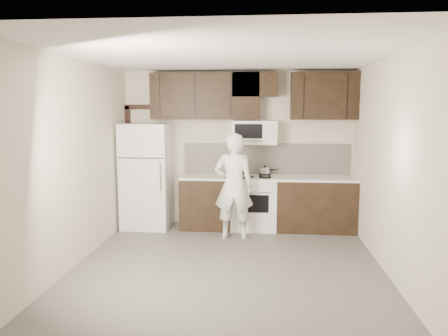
# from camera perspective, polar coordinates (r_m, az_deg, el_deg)

# --- Properties ---
(floor) EXTENTS (4.50, 4.50, 0.00)m
(floor) POSITION_cam_1_polar(r_m,az_deg,el_deg) (5.80, 0.44, -12.96)
(floor) COLOR #585553
(floor) RESTS_ON ground
(back_wall) EXTENTS (4.00, 0.00, 4.00)m
(back_wall) POSITION_cam_1_polar(r_m,az_deg,el_deg) (7.70, 1.81, 2.53)
(back_wall) COLOR beige
(back_wall) RESTS_ON ground
(ceiling) EXTENTS (4.50, 4.50, 0.00)m
(ceiling) POSITION_cam_1_polar(r_m,az_deg,el_deg) (5.47, 0.47, 14.56)
(ceiling) COLOR white
(ceiling) RESTS_ON back_wall
(counter_run) EXTENTS (2.95, 0.64, 0.91)m
(counter_run) POSITION_cam_1_polar(r_m,az_deg,el_deg) (7.52, 6.25, -4.53)
(counter_run) COLOR black
(counter_run) RESTS_ON floor
(stove) EXTENTS (0.76, 0.66, 0.94)m
(stove) POSITION_cam_1_polar(r_m,az_deg,el_deg) (7.52, 3.93, -4.47)
(stove) COLOR white
(stove) RESTS_ON floor
(backsplash) EXTENTS (2.90, 0.02, 0.54)m
(backsplash) POSITION_cam_1_polar(r_m,az_deg,el_deg) (7.70, 5.52, 1.23)
(backsplash) COLOR beige
(backsplash) RESTS_ON counter_run
(upper_cabinets) EXTENTS (3.48, 0.35, 0.78)m
(upper_cabinets) POSITION_cam_1_polar(r_m,az_deg,el_deg) (7.49, 3.37, 9.51)
(upper_cabinets) COLOR black
(upper_cabinets) RESTS_ON back_wall
(microwave) EXTENTS (0.76, 0.42, 0.40)m
(microwave) POSITION_cam_1_polar(r_m,az_deg,el_deg) (7.48, 4.03, 4.67)
(microwave) COLOR white
(microwave) RESTS_ON upper_cabinets
(refrigerator) EXTENTS (0.80, 0.76, 1.80)m
(refrigerator) POSITION_cam_1_polar(r_m,az_deg,el_deg) (7.65, -10.03, -1.01)
(refrigerator) COLOR white
(refrigerator) RESTS_ON floor
(door_trim) EXTENTS (0.50, 0.08, 2.12)m
(door_trim) POSITION_cam_1_polar(r_m,az_deg,el_deg) (8.02, -12.05, 1.84)
(door_trim) COLOR black
(door_trim) RESTS_ON floor
(saucepan) EXTENTS (0.31, 0.18, 0.17)m
(saucepan) POSITION_cam_1_polar(r_m,az_deg,el_deg) (7.58, 5.37, -0.40)
(saucepan) COLOR silver
(saucepan) RESTS_ON stove
(baking_tray) EXTENTS (0.41, 0.35, 0.02)m
(baking_tray) POSITION_cam_1_polar(r_m,az_deg,el_deg) (7.29, 2.33, -1.17)
(baking_tray) COLOR black
(baking_tray) RESTS_ON counter_run
(pizza) EXTENTS (0.29, 0.29, 0.02)m
(pizza) POSITION_cam_1_polar(r_m,az_deg,el_deg) (7.29, 2.33, -1.04)
(pizza) COLOR #D3B38E
(pizza) RESTS_ON baking_tray
(person) EXTENTS (0.62, 0.42, 1.68)m
(person) POSITION_cam_1_polar(r_m,az_deg,el_deg) (6.88, 1.27, -2.38)
(person) COLOR white
(person) RESTS_ON floor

